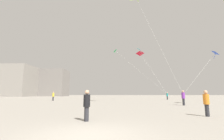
{
  "coord_description": "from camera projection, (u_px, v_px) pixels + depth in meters",
  "views": [
    {
      "loc": [
        1.06,
        -5.37,
        1.42
      ],
      "look_at": [
        0.0,
        22.29,
        5.72
      ],
      "focal_mm": 24.42,
      "sensor_mm": 36.0,
      "label": 1
    }
  ],
  "objects": [
    {
      "name": "person_in_purple",
      "position": [
        183.0,
        97.0,
        18.71
      ],
      "size": [
        0.4,
        0.4,
        1.82
      ],
      "rotation": [
        0.0,
        0.0,
        1.22
      ],
      "color": "#2D2D33",
      "rests_on": "ground_plane"
    },
    {
      "name": "person_in_teal",
      "position": [
        167.0,
        96.0,
        36.05
      ],
      "size": [
        0.38,
        0.38,
        1.75
      ],
      "rotation": [
        0.0,
        0.0,
        3.27
      ],
      "color": "#2D2D33",
      "rests_on": "ground_plane"
    },
    {
      "name": "ground_plane",
      "position": [
        87.0,
        136.0,
        5.12
      ],
      "size": [
        300.0,
        300.0,
        0.0
      ],
      "primitive_type": "plane",
      "color": "#9E9689"
    },
    {
      "name": "person_in_black",
      "position": [
        87.0,
        104.0,
        8.01
      ],
      "size": [
        0.35,
        0.35,
        1.61
      ],
      "rotation": [
        0.0,
        0.0,
        4.03
      ],
      "color": "#2D2D33",
      "rests_on": "ground_plane"
    },
    {
      "name": "person_in_orange",
      "position": [
        206.0,
        102.0,
        9.7
      ],
      "size": [
        0.36,
        0.36,
        1.64
      ],
      "rotation": [
        0.0,
        0.0,
        5.49
      ],
      "color": "#2D2D33",
      "rests_on": "ground_plane"
    },
    {
      "name": "building_left_hall",
      "position": [
        9.0,
        81.0,
        78.21
      ],
      "size": [
        25.04,
        15.79,
        15.52
      ],
      "color": "gray",
      "rests_on": "ground_plane"
    },
    {
      "name": "kite_emerald_diamond",
      "position": [
        116.0,
        51.0,
        36.48
      ],
      "size": [
        12.78,
        2.26,
        10.76
      ],
      "color": "green"
    },
    {
      "name": "person_in_yellow",
      "position": [
        53.0,
        96.0,
        31.23
      ],
      "size": [
        0.39,
        0.39,
        1.81
      ],
      "rotation": [
        0.0,
        0.0,
        4.48
      ],
      "color": "#2D2D33",
      "rests_on": "ground_plane"
    },
    {
      "name": "building_centre_hall",
      "position": [
        52.0,
        83.0,
        88.55
      ],
      "size": [
        16.45,
        12.08,
        15.14
      ],
      "color": "gray",
      "rests_on": "ground_plane"
    },
    {
      "name": "kite_crimson_delta",
      "position": [
        140.0,
        54.0,
        41.83
      ],
      "size": [
        6.45,
        4.41,
        11.56
      ],
      "color": "red"
    },
    {
      "name": "kite_lime_delta",
      "position": [
        137.0,
        0.0,
        22.96
      ],
      "size": [
        6.09,
        2.59,
        14.71
      ],
      "color": "#8CD12D"
    },
    {
      "name": "kite_cyan_delta",
      "position": [
        140.0,
        50.0,
        36.27
      ],
      "size": [
        7.19,
        2.49,
        10.89
      ],
      "color": "#1EB2C6"
    },
    {
      "name": "kite_cobalt_delta",
      "position": [
        215.0,
        53.0,
        20.56
      ],
      "size": [
        5.88,
        1.93,
        5.89
      ],
      "color": "blue"
    }
  ]
}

